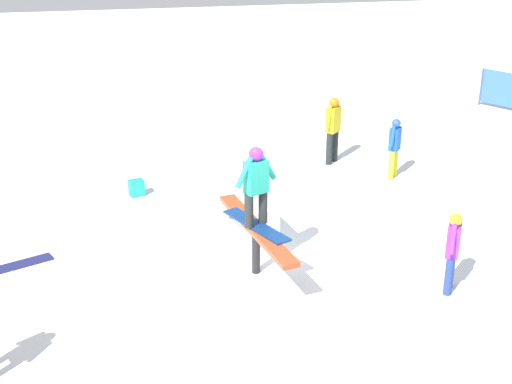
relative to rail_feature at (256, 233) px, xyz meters
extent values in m
plane|color=white|center=(0.00, 0.00, -0.73)|extent=(60.00, 60.00, 0.00)
cylinder|color=black|center=(0.00, 0.00, -0.34)|extent=(0.14, 0.14, 0.77)
cube|color=#A53F1E|center=(0.00, 0.00, 0.08)|extent=(2.78, 0.79, 0.08)
cube|color=white|center=(-1.58, -0.30, -0.37)|extent=(2.05, 1.81, 0.71)
cube|color=navy|center=(0.00, 0.00, 0.14)|extent=(1.50, 0.88, 0.03)
cylinder|color=#252928|center=(0.06, -0.13, 0.43)|extent=(0.15, 0.15, 0.56)
cylinder|color=#252928|center=(-0.06, 0.13, 0.43)|extent=(0.15, 0.15, 0.56)
cube|color=teal|center=(0.00, 0.00, 0.98)|extent=(0.35, 0.42, 0.54)
cylinder|color=teal|center=(0.09, -0.20, 1.10)|extent=(0.22, 0.34, 0.49)
cylinder|color=teal|center=(-0.09, 0.20, 1.10)|extent=(0.22, 0.34, 0.49)
sphere|color=purple|center=(0.00, 0.00, 1.37)|extent=(0.23, 0.23, 0.23)
cylinder|color=yellow|center=(-3.53, 3.75, -0.41)|extent=(0.13, 0.13, 0.64)
cylinder|color=yellow|center=(-3.72, 3.90, -0.41)|extent=(0.13, 0.13, 0.64)
cube|color=blue|center=(-3.62, 3.82, 0.17)|extent=(0.36, 0.34, 0.51)
cylinder|color=blue|center=(-3.48, 3.70, 0.28)|extent=(0.19, 0.18, 0.45)
cylinder|color=blue|center=(-3.77, 3.94, 0.28)|extent=(0.19, 0.18, 0.45)
sphere|color=blue|center=(-3.62, 3.82, 0.52)|extent=(0.20, 0.20, 0.20)
cylinder|color=#212628|center=(-4.90, 2.88, -0.35)|extent=(0.15, 0.15, 0.76)
cylinder|color=#212628|center=(-4.70, 2.68, -0.35)|extent=(0.15, 0.15, 0.76)
cube|color=gold|center=(-4.80, 2.78, 0.32)|extent=(0.40, 0.40, 0.58)
cylinder|color=gold|center=(-4.95, 2.94, 0.45)|extent=(0.20, 0.20, 0.52)
cylinder|color=gold|center=(-4.65, 2.62, 0.45)|extent=(0.20, 0.20, 0.52)
sphere|color=orange|center=(-4.80, 2.78, 0.72)|extent=(0.22, 0.22, 0.22)
cylinder|color=navy|center=(1.28, 2.81, -0.42)|extent=(0.13, 0.13, 0.63)
cylinder|color=navy|center=(1.07, 2.94, -0.42)|extent=(0.13, 0.13, 0.63)
cube|color=purple|center=(1.17, 2.87, 0.15)|extent=(0.37, 0.33, 0.51)
cylinder|color=purple|center=(1.34, 2.77, 0.27)|extent=(0.23, 0.18, 0.46)
cylinder|color=purple|center=(1.00, 2.98, 0.27)|extent=(0.23, 0.18, 0.46)
sphere|color=yellow|center=(1.17, 2.87, 0.51)|extent=(0.20, 0.20, 0.20)
cube|color=navy|center=(-0.97, -4.04, -0.72)|extent=(0.82, 1.43, 0.02)
cube|color=teal|center=(-3.71, -1.79, -0.56)|extent=(0.29, 0.35, 0.34)
cylinder|color=blue|center=(-8.68, 8.56, -0.18)|extent=(0.06, 0.06, 1.10)
camera|label=1|loc=(10.21, -2.06, 5.10)|focal=50.00mm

